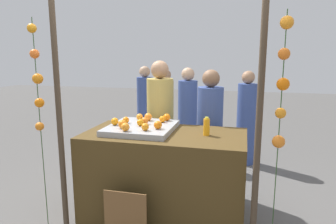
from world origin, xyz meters
TOP-DOWN VIEW (x-y plane):
  - ground_plane at (0.00, 0.00)m, footprint 24.00×24.00m
  - stall_counter at (0.00, 0.00)m, footprint 1.71×0.89m
  - orange_tray at (-0.27, 0.05)m, footprint 0.70×0.75m
  - orange_0 at (-0.42, -0.15)m, footprint 0.09×0.09m
  - orange_1 at (-0.27, 0.28)m, footprint 0.09×0.09m
  - orange_2 at (-0.05, -0.08)m, footprint 0.09×0.09m
  - orange_3 at (-0.47, 0.09)m, footprint 0.07×0.07m
  - orange_4 at (-0.56, -0.03)m, footprint 0.08×0.08m
  - orange_5 at (-0.27, 0.01)m, footprint 0.07×0.07m
  - orange_6 at (-0.25, 0.09)m, footprint 0.08×0.08m
  - orange_7 at (-0.38, 0.29)m, footprint 0.08×0.08m
  - orange_8 at (-0.06, 0.33)m, footprint 0.08×0.08m
  - orange_9 at (-0.35, -0.25)m, footprint 0.09×0.09m
  - orange_10 at (-0.16, -0.18)m, footprint 0.08×0.08m
  - orange_11 at (-0.09, 0.24)m, footprint 0.07×0.07m
  - juice_bottle at (0.44, 0.02)m, footprint 0.07×0.07m
  - chalkboard_sign at (-0.21, -0.62)m, footprint 0.42×0.03m
  - vendor_left at (-0.25, 0.71)m, footprint 0.34×0.34m
  - vendor_right at (0.40, 0.69)m, footprint 0.32×0.32m
  - crowd_person_0 at (-1.05, 2.50)m, footprint 0.31×0.31m
  - crowd_person_1 at (0.86, 1.93)m, footprint 0.30×0.30m
  - crowd_person_2 at (-0.65, 2.56)m, footprint 0.30×0.30m
  - crowd_person_3 at (-0.09, 1.82)m, footprint 0.31×0.31m
  - canopy_post_left at (-0.94, -0.49)m, footprint 0.06×0.06m
  - canopy_post_right at (0.94, -0.49)m, footprint 0.06×0.06m
  - garland_strand_left at (-1.11, -0.54)m, footprint 0.11×0.10m
  - garland_strand_right at (1.09, -0.52)m, footprint 0.11×0.12m

SIDE VIEW (x-z plane):
  - ground_plane at x=0.00m, z-range 0.00..0.00m
  - chalkboard_sign at x=-0.21m, z-range -0.01..0.54m
  - stall_counter at x=0.00m, z-range 0.00..0.95m
  - crowd_person_2 at x=-0.65m, z-range -0.05..1.43m
  - crowd_person_1 at x=0.86m, z-range -0.05..1.46m
  - crowd_person_0 at x=-1.05m, z-range -0.05..1.50m
  - crowd_person_3 at x=-0.09m, z-range -0.05..1.51m
  - vendor_right at x=0.40m, z-range -0.05..1.54m
  - vendor_left at x=-0.25m, z-range -0.06..1.64m
  - orange_tray at x=-0.27m, z-range 0.95..1.01m
  - juice_bottle at x=0.44m, z-range 0.94..1.13m
  - orange_3 at x=-0.47m, z-range 1.01..1.08m
  - orange_11 at x=-0.09m, z-range 1.01..1.08m
  - orange_5 at x=-0.27m, z-range 1.01..1.08m
  - orange_7 at x=-0.38m, z-range 1.01..1.08m
  - orange_10 at x=-0.16m, z-range 1.01..1.09m
  - orange_6 at x=-0.25m, z-range 1.01..1.09m
  - orange_4 at x=-0.56m, z-range 1.01..1.09m
  - orange_8 at x=-0.06m, z-range 1.01..1.09m
  - orange_2 at x=-0.05m, z-range 1.01..1.09m
  - orange_9 at x=-0.35m, z-range 1.01..1.09m
  - orange_1 at x=-0.27m, z-range 1.01..1.10m
  - orange_0 at x=-0.42m, z-range 1.01..1.10m
  - canopy_post_left at x=-0.94m, z-range 0.00..2.31m
  - canopy_post_right at x=0.94m, z-range 0.00..2.31m
  - garland_strand_left at x=-1.11m, z-range 0.48..2.59m
  - garland_strand_right at x=1.09m, z-range 0.48..2.59m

